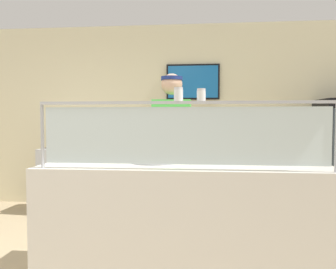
% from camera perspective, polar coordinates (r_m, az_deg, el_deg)
% --- Properties ---
extents(ground_plane, '(12.00, 12.00, 0.00)m').
position_cam_1_polar(ground_plane, '(3.57, 3.40, -18.92)').
color(ground_plane, tan).
rests_on(ground_plane, ground).
extents(shop_rear_unit, '(6.67, 0.13, 2.70)m').
position_cam_1_polar(shop_rear_unit, '(5.06, 4.23, 3.17)').
color(shop_rear_unit, beige).
rests_on(shop_rear_unit, ground).
extents(serving_counter, '(2.27, 0.77, 0.95)m').
position_cam_1_polar(serving_counter, '(2.83, 2.92, -14.54)').
color(serving_counter, silver).
rests_on(serving_counter, ground).
extents(sneeze_guard, '(2.09, 0.06, 0.49)m').
position_cam_1_polar(sneeze_guard, '(2.38, 2.59, 1.24)').
color(sneeze_guard, '#B2B5BC').
rests_on(sneeze_guard, serving_counter).
extents(pizza_tray, '(0.42, 0.42, 0.04)m').
position_cam_1_polar(pizza_tray, '(2.82, -2.24, -4.37)').
color(pizza_tray, '#9EA0A8').
rests_on(pizza_tray, serving_counter).
extents(pizza_server, '(0.13, 0.29, 0.01)m').
position_cam_1_polar(pizza_server, '(2.80, -2.59, -3.96)').
color(pizza_server, '#ADAFB7').
rests_on(pizza_server, pizza_tray).
extents(parmesan_shaker, '(0.06, 0.06, 0.10)m').
position_cam_1_polar(parmesan_shaker, '(2.38, 1.77, 6.65)').
color(parmesan_shaker, white).
rests_on(parmesan_shaker, sneeze_guard).
extents(pepper_flake_shaker, '(0.06, 0.06, 0.09)m').
position_cam_1_polar(pepper_flake_shaker, '(2.38, 5.62, 6.54)').
color(pepper_flake_shaker, white).
rests_on(pepper_flake_shaker, sneeze_guard).
extents(worker_figure, '(0.41, 0.50, 1.76)m').
position_cam_1_polar(worker_figure, '(3.39, 0.70, -2.52)').
color(worker_figure, '#23232D').
rests_on(worker_figure, ground).
extents(prep_shelf, '(0.70, 0.55, 0.90)m').
position_cam_1_polar(prep_shelf, '(5.01, -16.34, -7.33)').
color(prep_shelf, '#B7BABF').
rests_on(prep_shelf, ground).
extents(pizza_box_stack, '(0.45, 0.43, 0.27)m').
position_cam_1_polar(pizza_box_stack, '(4.94, -16.42, -0.63)').
color(pizza_box_stack, silver).
rests_on(pizza_box_stack, prep_shelf).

